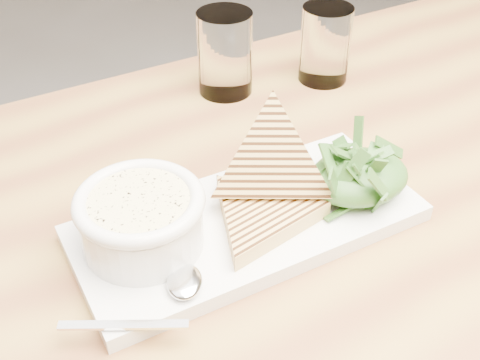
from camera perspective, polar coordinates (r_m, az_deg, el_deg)
name	(u,v)px	position (r m, az deg, el deg)	size (l,w,h in m)	color
table_top	(356,209)	(0.69, 10.96, -2.73)	(1.18, 0.79, 0.04)	olive
table_leg_br	(467,178)	(1.40, 20.70, 0.21)	(0.06, 0.06, 0.69)	olive
platter	(248,223)	(0.62, 0.72, -4.08)	(0.35, 0.16, 0.02)	white
soup_bowl	(142,225)	(0.57, -9.26, -4.28)	(0.11, 0.11, 0.05)	white
soup	(139,203)	(0.56, -9.54, -2.16)	(0.10, 0.10, 0.01)	beige
bowl_rim	(139,201)	(0.55, -9.56, -2.00)	(0.12, 0.12, 0.01)	white
sandwich_flat	(261,216)	(0.60, 1.98, -3.47)	(0.14, 0.14, 0.02)	tan
sandwich_lean	(272,162)	(0.60, 3.06, 1.68)	(0.14, 0.14, 0.08)	tan
salad_base	(358,177)	(0.64, 11.17, 0.31)	(0.11, 0.09, 0.04)	#1A4314
arugula_pile	(359,172)	(0.64, 11.23, 0.74)	(0.11, 0.10, 0.05)	#436E2B
spoon_bowl	(185,282)	(0.54, -5.27, -9.56)	(0.03, 0.04, 0.01)	silver
spoon_handle	(123,325)	(0.52, -11.00, -13.35)	(0.11, 0.01, 0.00)	silver
glass_near	(225,53)	(0.83, -1.43, 11.93)	(0.07, 0.07, 0.11)	white
glass_far	(325,44)	(0.87, 8.08, 12.62)	(0.07, 0.07, 0.11)	white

